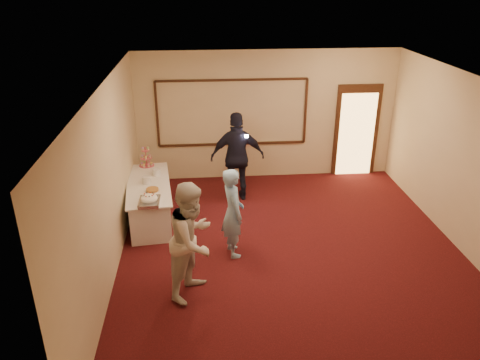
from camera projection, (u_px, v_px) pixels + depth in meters
name	position (u px, v px, depth m)	size (l,w,h in m)	color
floor	(292.00, 254.00, 8.22)	(7.00, 7.00, 0.00)	black
room_walls	(298.00, 146.00, 7.39)	(6.04, 7.04, 3.02)	beige
wall_molding	(232.00, 113.00, 10.66)	(3.45, 0.04, 1.55)	black
doorway	(356.00, 131.00, 11.09)	(1.05, 0.07, 2.20)	black
buffet_table	(150.00, 201.00, 9.25)	(1.04, 2.20, 0.77)	silver
pavlova_tray	(149.00, 200.00, 8.28)	(0.36, 0.52, 0.19)	silver
cupcake_stand	(146.00, 158.00, 9.87)	(0.32, 0.32, 0.47)	#CF5666
plate_stack_a	(146.00, 180.00, 9.08)	(0.17, 0.17, 0.14)	white
plate_stack_b	(157.00, 172.00, 9.44)	(0.17, 0.17, 0.14)	white
tart	(152.00, 190.00, 8.77)	(0.27, 0.27, 0.06)	white
man	(233.00, 213.00, 7.94)	(0.58, 0.38, 1.60)	#8AB9E5
woman	(193.00, 240.00, 6.91)	(0.89, 0.70, 1.84)	silver
guest	(237.00, 157.00, 9.86)	(1.13, 0.47, 1.93)	black
camera_flash	(246.00, 136.00, 9.48)	(0.07, 0.04, 0.05)	white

